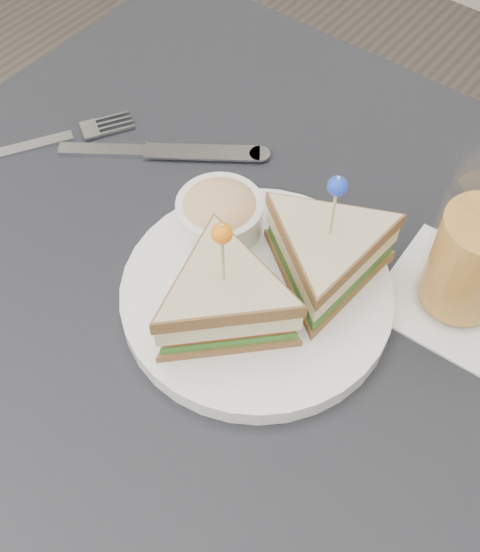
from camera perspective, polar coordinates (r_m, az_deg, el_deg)
name	(u,v)px	position (r m, az deg, el deg)	size (l,w,h in m)	color
ground_plane	(232,543)	(1.31, -0.66, -21.16)	(3.50, 3.50, 0.00)	#3F3833
table	(226,353)	(0.68, -1.19, -6.38)	(0.80, 0.80, 0.75)	black
plate_meal	(266,274)	(0.59, 2.13, 0.16)	(0.30, 0.30, 0.14)	white
cutlery_fork	(56,139)	(0.78, -14.97, 10.86)	(0.12, 0.17, 0.01)	silver
cutlery_knife	(154,152)	(0.75, -7.07, 10.15)	(0.19, 0.15, 0.01)	silver
drink_set	(476,251)	(0.60, 18.91, 2.00)	(0.13, 0.13, 0.16)	white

